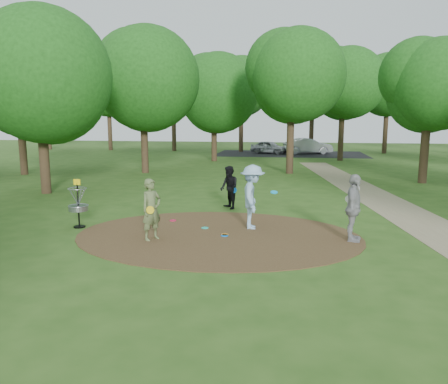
# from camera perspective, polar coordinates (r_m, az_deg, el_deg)

# --- Properties ---
(ground) EXTENTS (100.00, 100.00, 0.00)m
(ground) POSITION_cam_1_polar(r_m,az_deg,el_deg) (12.92, -0.81, -5.70)
(ground) COLOR #2D5119
(ground) RESTS_ON ground
(dirt_clearing) EXTENTS (8.40, 8.40, 0.02)m
(dirt_clearing) POSITION_cam_1_polar(r_m,az_deg,el_deg) (12.92, -0.81, -5.66)
(dirt_clearing) COLOR #47301C
(dirt_clearing) RESTS_ON ground
(footpath) EXTENTS (7.55, 39.89, 0.01)m
(footpath) POSITION_cam_1_polar(r_m,az_deg,el_deg) (15.34, 25.34, -4.16)
(footpath) COLOR #8C7A5B
(footpath) RESTS_ON ground
(parking_lot) EXTENTS (14.00, 8.00, 0.01)m
(parking_lot) POSITION_cam_1_polar(r_m,az_deg,el_deg) (42.42, 8.66, 4.95)
(parking_lot) COLOR black
(parking_lot) RESTS_ON ground
(player_observer_with_disc) EXTENTS (0.71, 0.77, 1.76)m
(player_observer_with_disc) POSITION_cam_1_polar(r_m,az_deg,el_deg) (12.43, -9.45, -2.28)
(player_observer_with_disc) COLOR #59693C
(player_observer_with_disc) RESTS_ON ground
(player_throwing_with_disc) EXTENTS (1.22, 1.35, 2.01)m
(player_throwing_with_disc) POSITION_cam_1_polar(r_m,az_deg,el_deg) (13.54, 3.73, -0.65)
(player_throwing_with_disc) COLOR #90B8D7
(player_throwing_with_disc) RESTS_ON ground
(player_walking_with_disc) EXTENTS (0.95, 1.00, 1.64)m
(player_walking_with_disc) POSITION_cam_1_polar(r_m,az_deg,el_deg) (16.51, 0.68, 0.59)
(player_walking_with_disc) COLOR black
(player_walking_with_disc) RESTS_ON ground
(player_waiting_with_disc) EXTENTS (0.68, 1.19, 1.90)m
(player_waiting_with_disc) POSITION_cam_1_polar(r_m,az_deg,el_deg) (12.62, 16.54, -2.04)
(player_waiting_with_disc) COLOR #959598
(player_waiting_with_disc) RESTS_ON ground
(disc_ground_cyan) EXTENTS (0.22, 0.22, 0.02)m
(disc_ground_cyan) POSITION_cam_1_polar(r_m,az_deg,el_deg) (13.69, -2.51, -4.70)
(disc_ground_cyan) COLOR #19CDB3
(disc_ground_cyan) RESTS_ON dirt_clearing
(disc_ground_blue) EXTENTS (0.22, 0.22, 0.02)m
(disc_ground_blue) POSITION_cam_1_polar(r_m,az_deg,el_deg) (12.80, 0.08, -5.71)
(disc_ground_blue) COLOR blue
(disc_ground_blue) RESTS_ON dirt_clearing
(disc_ground_red) EXTENTS (0.22, 0.22, 0.02)m
(disc_ground_red) POSITION_cam_1_polar(r_m,az_deg,el_deg) (14.75, -6.69, -3.71)
(disc_ground_red) COLOR #E01648
(disc_ground_red) RESTS_ON dirt_clearing
(car_left) EXTENTS (3.90, 2.73, 1.23)m
(car_left) POSITION_cam_1_polar(r_m,az_deg,el_deg) (42.39, 5.94, 5.84)
(car_left) COLOR #95989C
(car_left) RESTS_ON ground
(car_right) EXTENTS (4.83, 2.75, 1.51)m
(car_right) POSITION_cam_1_polar(r_m,az_deg,el_deg) (42.45, 10.86, 5.91)
(car_right) COLOR #989A9F
(car_right) RESTS_ON ground
(disc_ground_orange) EXTENTS (0.22, 0.22, 0.02)m
(disc_ground_orange) POSITION_cam_1_polar(r_m,az_deg,el_deg) (12.90, 0.11, -5.59)
(disc_ground_orange) COLOR orange
(disc_ground_orange) RESTS_ON dirt_clearing
(disc_golf_basket) EXTENTS (0.63, 0.63, 1.54)m
(disc_golf_basket) POSITION_cam_1_polar(r_m,az_deg,el_deg) (14.42, -18.53, -1.02)
(disc_golf_basket) COLOR black
(disc_golf_basket) RESTS_ON ground
(tree_ring) EXTENTS (37.26, 45.15, 8.71)m
(tree_ring) POSITION_cam_1_polar(r_m,az_deg,el_deg) (22.34, 4.09, 14.11)
(tree_ring) COLOR #332316
(tree_ring) RESTS_ON ground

